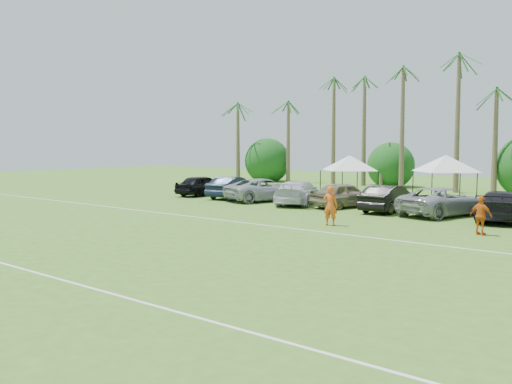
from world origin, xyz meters
The scene contains 22 objects.
field_lines centered at (0.00, 8.00, 0.01)m, with size 80.00×12.10×0.01m.
palm_tree_0 centered at (-22.00, 38.00, 7.48)m, with size 2.40×2.40×8.90m.
palm_tree_1 centered at (-17.00, 38.00, 8.35)m, with size 2.40×2.40×9.90m.
palm_tree_2 centered at (-12.00, 38.00, 9.21)m, with size 2.40×2.40×10.90m.
palm_tree_3 centered at (-8.00, 38.00, 10.06)m, with size 2.40×2.40×11.90m.
palm_tree_4 centered at (-4.00, 38.00, 7.48)m, with size 2.40×2.40×8.90m.
palm_tree_5 centered at (0.00, 38.00, 8.35)m, with size 2.40×2.40×9.90m.
palm_tree_6 centered at (4.00, 38.00, 9.21)m, with size 2.40×2.40×10.90m.
bush_tree_0 centered at (-19.00, 39.00, 1.80)m, with size 4.00×4.00×4.00m.
bush_tree_1 centered at (-6.00, 39.00, 1.80)m, with size 4.00×4.00×4.00m.
sideline_player_a centered at (2.95, 15.90, 0.93)m, with size 0.68×0.44×1.85m, color #F2581A.
sideline_player_c centered at (9.29, 17.54, 0.82)m, with size 0.96×0.40×1.63m, color orange.
canopy_tent_left centered at (-2.68, 27.11, 3.02)m, with size 4.35×4.35×3.52m.
canopy_tent_right centered at (3.59, 28.04, 3.11)m, with size 4.48×4.48×3.63m.
parked_car_0 centered at (-12.62, 22.96, 0.75)m, with size 1.78×4.43×1.51m, color black.
parked_car_1 centered at (-9.59, 22.99, 0.75)m, with size 1.60×4.58×1.51m, color black.
parked_car_2 centered at (-6.56, 22.76, 0.75)m, with size 2.50×5.43×1.51m, color #A6A9B2.
parked_car_3 centered at (-3.53, 22.43, 0.75)m, with size 2.11×5.20×1.51m, color silver.
parked_car_4 centered at (-0.49, 22.86, 0.75)m, with size 1.78×4.43×1.51m, color gray.
parked_car_5 centered at (2.54, 22.61, 0.75)m, with size 1.60×4.58×1.51m, color black.
parked_car_6 centered at (5.57, 22.81, 0.75)m, with size 2.50×5.43×1.51m, color #97999E.
parked_car_7 centered at (8.60, 22.61, 0.75)m, with size 2.11×5.20×1.51m, color black.
Camera 1 is at (17.19, -6.52, 3.80)m, focal length 40.00 mm.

